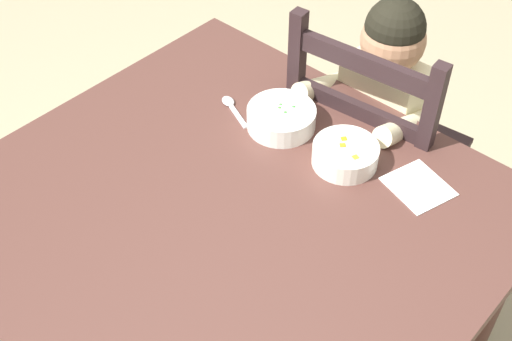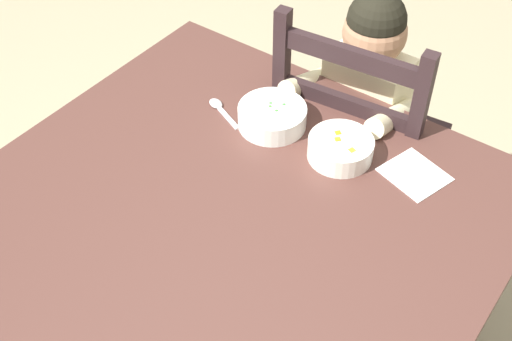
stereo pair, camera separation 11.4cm
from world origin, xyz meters
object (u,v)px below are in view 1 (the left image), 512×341
object	(u,v)px
dining_chair	(371,157)
bowl_of_peas	(281,117)
child_figure	(376,110)
spoon	(231,106)
dining_table	(230,233)
bowl_of_carrots	(345,154)

from	to	relation	value
dining_chair	bowl_of_peas	world-z (taller)	dining_chair
child_figure	spoon	bearing A→B (deg)	-127.42
child_figure	bowl_of_peas	xyz separation A→B (m)	(-0.10, -0.29, 0.10)
dining_table	bowl_of_peas	world-z (taller)	bowl_of_peas
dining_chair	bowl_of_peas	size ratio (longest dim) A/B	5.51
dining_table	child_figure	xyz separation A→B (m)	(0.01, 0.58, 0.02)
dining_table	spoon	size ratio (longest dim) A/B	8.58
child_figure	bowl_of_peas	distance (m)	0.32
bowl_of_peas	spoon	distance (m)	0.15
dining_chair	spoon	bearing A→B (deg)	-127.35
dining_chair	bowl_of_carrots	bearing A→B (deg)	-72.47
bowl_of_carrots	spoon	bearing A→B (deg)	-175.08
dining_table	bowl_of_carrots	size ratio (longest dim) A/B	7.30
child_figure	bowl_of_carrots	size ratio (longest dim) A/B	6.20
dining_chair	child_figure	size ratio (longest dim) A/B	0.98
bowl_of_peas	spoon	xyz separation A→B (m)	(-0.15, -0.03, -0.02)
child_figure	spoon	distance (m)	0.41
bowl_of_carrots	spoon	xyz separation A→B (m)	(-0.35, -0.03, -0.02)
child_figure	bowl_of_carrots	bearing A→B (deg)	-71.14
child_figure	bowl_of_peas	world-z (taller)	child_figure
dining_table	bowl_of_peas	distance (m)	0.32
dining_table	bowl_of_carrots	world-z (taller)	bowl_of_carrots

